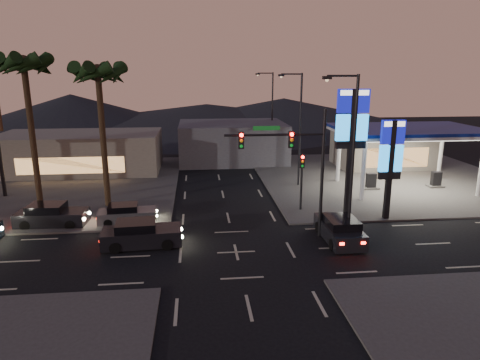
{
  "coord_description": "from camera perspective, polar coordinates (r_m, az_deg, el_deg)",
  "views": [
    {
      "loc": [
        -2.14,
        -22.79,
        10.18
      ],
      "look_at": [
        0.75,
        5.07,
        3.0
      ],
      "focal_mm": 32.0,
      "sensor_mm": 36.0,
      "label": 1
    }
  ],
  "objects": [
    {
      "name": "car_lane_b_mid",
      "position": [
        31.57,
        -23.89,
        -4.36
      ],
      "size": [
        4.77,
        2.18,
        1.53
      ],
      "color": "black",
      "rests_on": "ground"
    },
    {
      "name": "car_lane_b_front",
      "position": [
        30.51,
        -14.88,
        -4.41
      ],
      "size": [
        4.12,
        1.95,
        1.31
      ],
      "color": "slate",
      "rests_on": "ground"
    },
    {
      "name": "streetlight_near",
      "position": [
        25.8,
        14.47,
        3.96
      ],
      "size": [
        2.14,
        0.25,
        10.0
      ],
      "color": "black",
      "rests_on": "ground"
    },
    {
      "name": "palm_a",
      "position": [
        33.02,
        -18.35,
        12.36
      ],
      "size": [
        4.41,
        4.41,
        10.86
      ],
      "color": "black",
      "rests_on": "ground"
    },
    {
      "name": "streetlight_mid",
      "position": [
        38.12,
        7.74,
        7.52
      ],
      "size": [
        2.14,
        0.25,
        10.0
      ],
      "color": "black",
      "rests_on": "ground"
    },
    {
      "name": "car_lane_a_front",
      "position": [
        26.33,
        -13.1,
        -7.07
      ],
      "size": [
        4.88,
        2.28,
        1.55
      ],
      "color": "black",
      "rests_on": "ground"
    },
    {
      "name": "corner_lot_ne",
      "position": [
        44.0,
        18.61,
        0.31
      ],
      "size": [
        24.0,
        24.0,
        0.12
      ],
      "primitive_type": "cube",
      "color": "#47443F",
      "rests_on": "ground"
    },
    {
      "name": "corner_lot_nw",
      "position": [
        42.42,
        -24.8,
        -0.78
      ],
      "size": [
        24.0,
        24.0,
        0.12
      ],
      "primitive_type": "cube",
      "color": "#47443F",
      "rests_on": "ground"
    },
    {
      "name": "streetlight_far",
      "position": [
        51.76,
        4.1,
        9.39
      ],
      "size": [
        2.14,
        0.25,
        10.0
      ],
      "color": "black",
      "rests_on": "ground"
    },
    {
      "name": "hill_center",
      "position": [
        83.22,
        -4.47,
        8.69
      ],
      "size": [
        60.0,
        60.0,
        4.0
      ],
      "primitive_type": "cone",
      "color": "black",
      "rests_on": "ground"
    },
    {
      "name": "pedestal_signal",
      "position": [
        31.58,
        8.24,
        0.94
      ],
      "size": [
        0.32,
        0.39,
        4.3
      ],
      "color": "black",
      "rests_on": "ground"
    },
    {
      "name": "traffic_signal_mast",
      "position": [
        25.95,
        7.34,
        3.25
      ],
      "size": [
        6.1,
        0.39,
        8.0
      ],
      "color": "black",
      "rests_on": "ground"
    },
    {
      "name": "gas_station",
      "position": [
        39.57,
        21.55,
        5.97
      ],
      "size": [
        12.2,
        8.2,
        5.47
      ],
      "color": "silver",
      "rests_on": "ground"
    },
    {
      "name": "building_far_west",
      "position": [
        47.05,
        -20.46,
        3.45
      ],
      "size": [
        16.0,
        8.0,
        4.0
      ],
      "primitive_type": "cube",
      "color": "#726B5B",
      "rests_on": "ground"
    },
    {
      "name": "ground",
      "position": [
        25.05,
        -0.51,
        -9.6
      ],
      "size": [
        140.0,
        140.0,
        0.0
      ],
      "primitive_type": "plane",
      "color": "black",
      "rests_on": "ground"
    },
    {
      "name": "hill_left",
      "position": [
        86.19,
        -21.53,
        8.61
      ],
      "size": [
        40.0,
        40.0,
        6.0
      ],
      "primitive_type": "cone",
      "color": "black",
      "rests_on": "ground"
    },
    {
      "name": "suv_station",
      "position": [
        27.12,
        13.14,
        -6.44
      ],
      "size": [
        2.04,
        4.63,
        1.54
      ],
      "color": "black",
      "rests_on": "ground"
    },
    {
      "name": "pylon_sign_short",
      "position": [
        30.79,
        19.49,
        3.21
      ],
      "size": [
        1.6,
        0.35,
        7.0
      ],
      "color": "black",
      "rests_on": "ground"
    },
    {
      "name": "palm_b",
      "position": [
        34.4,
        -26.77,
        12.53
      ],
      "size": [
        4.41,
        4.41,
        11.46
      ],
      "color": "black",
      "rests_on": "ground"
    },
    {
      "name": "pylon_sign_tall",
      "position": [
        30.46,
        14.68,
        6.77
      ],
      "size": [
        2.2,
        0.35,
        9.0
      ],
      "color": "black",
      "rests_on": "ground"
    },
    {
      "name": "hill_right",
      "position": [
        84.9,
        5.82,
        9.11
      ],
      "size": [
        50.0,
        50.0,
        5.0
      ],
      "primitive_type": "cone",
      "color": "black",
      "rests_on": "ground"
    },
    {
      "name": "building_far_mid",
      "position": [
        49.61,
        -1.06,
        5.11
      ],
      "size": [
        12.0,
        9.0,
        4.4
      ],
      "primitive_type": "cube",
      "color": "#4C4C51",
      "rests_on": "ground"
    },
    {
      "name": "convenience_store",
      "position": [
        48.89,
        18.55,
        3.99
      ],
      "size": [
        10.0,
        6.0,
        4.0
      ],
      "primitive_type": "cube",
      "color": "#726B5B",
      "rests_on": "ground"
    }
  ]
}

